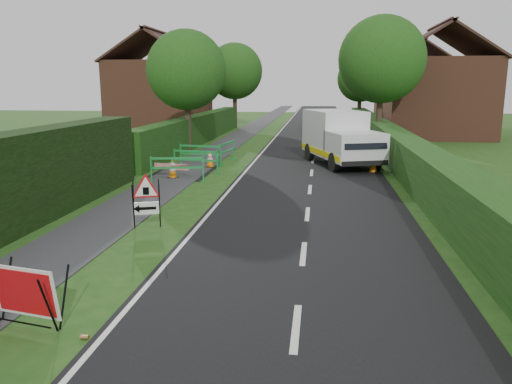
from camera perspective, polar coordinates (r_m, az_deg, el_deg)
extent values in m
plane|color=#1E4915|center=(10.68, -8.41, -8.25)|extent=(120.00, 120.00, 0.00)
cube|color=black|center=(44.78, 6.89, 7.34)|extent=(6.00, 90.00, 0.02)
cube|color=#2D2D30|center=(45.15, -0.16, 7.47)|extent=(2.00, 90.00, 0.02)
cube|color=#14380F|center=(32.78, -6.59, 5.60)|extent=(1.00, 24.00, 1.80)
cube|color=#14380F|center=(26.16, 15.35, 3.59)|extent=(1.20, 50.00, 1.50)
cube|color=brown|center=(41.64, -10.84, 10.64)|extent=(7.00, 7.00, 5.50)
cube|color=#331E19|center=(42.30, -13.40, 15.77)|extent=(4.00, 7.40, 2.58)
cube|color=#331E19|center=(41.23, -8.66, 16.05)|extent=(4.00, 7.40, 2.58)
cube|color=#331E19|center=(41.82, -11.12, 17.41)|extent=(0.25, 7.40, 0.18)
cube|color=brown|center=(38.52, 19.85, 10.04)|extent=(7.00, 7.00, 5.50)
cube|color=#331E19|center=(38.29, 17.63, 15.95)|extent=(4.00, 7.40, 2.58)
cube|color=#331E19|center=(39.03, 22.87, 15.50)|extent=(4.00, 7.40, 2.58)
cube|color=#331E19|center=(38.72, 20.40, 17.35)|extent=(0.25, 7.40, 0.18)
cube|color=brown|center=(52.45, 17.65, 10.57)|extent=(7.00, 7.00, 5.50)
cube|color=#331E19|center=(52.24, 15.98, 14.89)|extent=(4.00, 7.40, 2.58)
cube|color=#331E19|center=(52.86, 19.85, 14.61)|extent=(4.00, 7.40, 2.58)
cube|color=#331E19|center=(52.59, 18.01, 15.94)|extent=(0.25, 7.40, 0.18)
cylinder|color=#2D2116|center=(28.69, -7.77, 7.28)|extent=(0.36, 0.36, 2.62)
sphere|color=#1A3D10|center=(28.60, -7.96, 13.64)|extent=(4.40, 4.40, 4.40)
cylinder|color=#2D2116|center=(31.91, 13.85, 7.84)|extent=(0.36, 0.36, 2.97)
sphere|color=#1A3D10|center=(31.87, 14.19, 14.48)|extent=(5.20, 5.20, 5.20)
cylinder|color=#2D2116|center=(44.30, -2.41, 9.18)|extent=(0.36, 0.36, 2.80)
sphere|color=#1A3D10|center=(44.26, -2.45, 13.63)|extent=(4.80, 4.80, 4.80)
cylinder|color=#2D2116|center=(47.83, 11.69, 8.95)|extent=(0.36, 0.36, 2.45)
sphere|color=#1A3D10|center=(47.77, 11.85, 12.55)|extent=(4.20, 4.20, 4.20)
cylinder|color=black|center=(9.11, -26.57, -9.75)|extent=(0.10, 0.34, 0.96)
cylinder|color=black|center=(8.15, -22.68, -11.95)|extent=(0.10, 0.34, 0.96)
cylinder|color=black|center=(8.40, -21.07, -11.10)|extent=(0.10, 0.34, 0.96)
cylinder|color=black|center=(8.63, -25.46, -13.28)|extent=(1.16, 0.25, 0.03)
cube|color=white|center=(8.58, -24.89, -10.33)|extent=(1.18, 0.37, 0.84)
cube|color=red|center=(8.57, -24.97, -10.36)|extent=(1.07, 0.32, 0.73)
cylinder|color=black|center=(13.17, -13.84, -1.67)|extent=(0.15, 0.37, 1.23)
cylinder|color=black|center=(13.47, -13.80, -1.36)|extent=(0.15, 0.37, 1.23)
cylinder|color=black|center=(13.15, -10.96, -1.55)|extent=(0.15, 0.37, 1.23)
cylinder|color=black|center=(13.45, -10.98, -1.24)|extent=(0.15, 0.37, 1.23)
cube|color=white|center=(13.30, -12.38, -1.82)|extent=(0.65, 0.24, 0.33)
cube|color=black|center=(13.29, -12.38, -1.84)|extent=(0.46, 0.17, 0.08)
cone|color=black|center=(13.30, -13.52, -1.89)|extent=(0.21, 0.24, 0.20)
cube|color=black|center=(13.18, -12.47, 0.11)|extent=(0.15, 0.06, 0.20)
cube|color=silver|center=(24.47, 8.90, 6.80)|extent=(3.13, 3.94, 2.05)
cube|color=silver|center=(22.11, 11.25, 5.11)|extent=(2.74, 2.79, 1.26)
cube|color=black|center=(21.11, 12.41, 5.58)|extent=(1.85, 0.84, 0.58)
cube|color=yellow|center=(23.26, 7.22, 4.55)|extent=(1.74, 4.98, 0.26)
cube|color=yellow|center=(24.05, 12.08, 4.63)|extent=(1.74, 4.98, 0.26)
cube|color=black|center=(21.23, 12.30, 3.24)|extent=(2.01, 0.80, 0.21)
cylinder|color=black|center=(21.79, 8.91, 3.37)|extent=(0.52, 0.89, 0.85)
cylinder|color=black|center=(22.54, 13.48, 3.47)|extent=(0.52, 0.89, 0.85)
cylinder|color=black|center=(24.99, 6.14, 4.56)|extent=(0.52, 0.89, 0.85)
cylinder|color=black|center=(25.65, 10.23, 4.63)|extent=(0.52, 0.89, 0.85)
cube|color=black|center=(22.06, 13.23, 2.23)|extent=(0.38, 0.38, 0.04)
cone|color=orange|center=(22.00, 13.28, 3.25)|extent=(0.32, 0.32, 0.75)
cylinder|color=white|center=(22.01, 13.27, 3.15)|extent=(0.25, 0.25, 0.14)
cylinder|color=white|center=(21.98, 13.30, 3.63)|extent=(0.17, 0.17, 0.10)
cube|color=black|center=(22.97, 13.83, 2.59)|extent=(0.38, 0.38, 0.04)
cone|color=orange|center=(22.91, 13.88, 3.56)|extent=(0.32, 0.32, 0.75)
cylinder|color=white|center=(22.92, 13.88, 3.47)|extent=(0.25, 0.25, 0.14)
cylinder|color=white|center=(22.89, 13.90, 3.93)|extent=(0.17, 0.17, 0.10)
cube|color=black|center=(26.43, 12.19, 3.88)|extent=(0.38, 0.38, 0.04)
cone|color=orange|center=(26.38, 12.23, 4.73)|extent=(0.32, 0.32, 0.75)
cylinder|color=white|center=(26.38, 12.23, 4.65)|extent=(0.25, 0.25, 0.14)
cylinder|color=white|center=(26.36, 12.25, 5.05)|extent=(0.17, 0.17, 0.10)
cube|color=black|center=(20.49, -9.48, 1.65)|extent=(0.38, 0.38, 0.04)
cone|color=orange|center=(20.42, -9.52, 2.74)|extent=(0.32, 0.32, 0.75)
cylinder|color=white|center=(20.43, -9.51, 2.63)|extent=(0.25, 0.25, 0.14)
cylinder|color=white|center=(20.40, -9.53, 3.15)|extent=(0.17, 0.17, 0.10)
cube|color=black|center=(22.90, -5.25, 2.86)|extent=(0.38, 0.38, 0.04)
cone|color=orange|center=(22.84, -5.27, 3.84)|extent=(0.32, 0.32, 0.75)
cylinder|color=white|center=(22.84, -5.27, 3.75)|extent=(0.25, 0.25, 0.14)
cylinder|color=white|center=(22.82, -5.28, 4.21)|extent=(0.17, 0.17, 0.10)
cube|color=#188436|center=(19.70, -11.89, 2.55)|extent=(0.06, 0.06, 1.00)
cube|color=#188436|center=(19.55, -6.06, 2.67)|extent=(0.06, 0.06, 1.00)
cube|color=#188436|center=(19.54, -9.03, 3.83)|extent=(1.97, 0.46, 0.08)
cube|color=#188436|center=(19.59, -9.00, 2.76)|extent=(1.97, 0.46, 0.08)
cube|color=#188436|center=(19.79, -11.83, 1.18)|extent=(0.13, 0.35, 0.04)
cube|color=#188436|center=(19.63, -6.03, 1.29)|extent=(0.13, 0.35, 0.04)
cube|color=#188436|center=(21.94, -9.29, 3.61)|extent=(0.06, 0.06, 1.00)
cube|color=#188436|center=(21.14, -4.42, 3.42)|extent=(0.06, 0.06, 1.00)
cube|color=#188436|center=(21.46, -6.93, 4.63)|extent=(1.98, 0.39, 0.08)
cube|color=#188436|center=(21.51, -6.90, 3.65)|extent=(1.98, 0.39, 0.08)
cube|color=#188436|center=(22.02, -9.25, 2.38)|extent=(0.12, 0.36, 0.04)
cube|color=#188436|center=(21.21, -4.40, 2.13)|extent=(0.12, 0.36, 0.04)
cube|color=#188436|center=(23.75, -8.61, 4.28)|extent=(0.06, 0.06, 1.00)
cube|color=#188436|center=(23.00, -4.05, 4.13)|extent=(0.06, 0.06, 1.00)
cube|color=#188436|center=(23.30, -6.39, 5.23)|extent=(1.98, 0.35, 0.08)
cube|color=#188436|center=(23.35, -6.37, 4.33)|extent=(1.98, 0.35, 0.08)
cube|color=#188436|center=(23.82, -8.57, 3.14)|extent=(0.11, 0.36, 0.04)
cube|color=#188436|center=(23.07, -4.03, 2.95)|extent=(0.11, 0.36, 0.04)
cube|color=#188436|center=(23.42, -4.15, 4.27)|extent=(0.06, 0.06, 1.00)
cube|color=#188436|center=(25.28, -2.52, 4.88)|extent=(0.06, 0.06, 1.00)
cube|color=#188436|center=(24.29, -3.31, 5.57)|extent=(0.39, 1.98, 0.08)
cube|color=#188436|center=(24.34, -3.30, 4.70)|extent=(0.39, 1.98, 0.08)
cube|color=#188436|center=(23.49, -4.13, 3.11)|extent=(0.36, 0.12, 0.04)
cube|color=#188436|center=(25.34, -2.51, 3.80)|extent=(0.36, 0.12, 0.04)
cube|color=red|center=(20.60, -9.56, 1.64)|extent=(1.49, 0.22, 0.25)
cylinder|color=#BF7F4C|center=(8.13, -18.98, -15.64)|extent=(0.12, 0.07, 0.07)
imported|color=silver|center=(35.78, 7.59, 7.12)|extent=(1.99, 3.82, 1.24)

